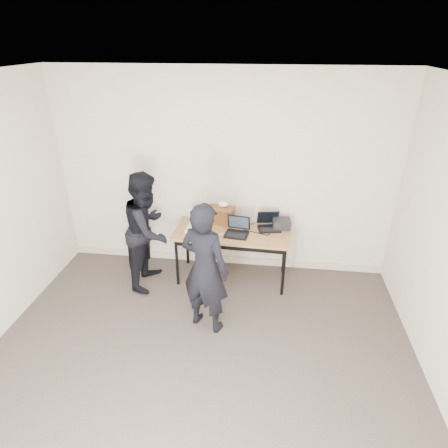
% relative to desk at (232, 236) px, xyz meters
% --- Properties ---
extents(room, '(4.60, 4.60, 2.80)m').
position_rel_desk_xyz_m(room, '(-0.18, -1.84, 0.69)').
color(room, '#3F3630').
rests_on(room, ground).
extents(desk, '(1.52, 0.70, 0.72)m').
position_rel_desk_xyz_m(desk, '(0.00, 0.00, 0.00)').
color(desk, olive).
rests_on(desk, ground).
extents(laptop_beige, '(0.30, 0.29, 0.23)m').
position_rel_desk_xyz_m(laptop_beige, '(-0.46, 0.03, 0.11)').
color(laptop_beige, beige).
rests_on(laptop_beige, desk).
extents(laptop_center, '(0.33, 0.32, 0.23)m').
position_rel_desk_xyz_m(laptop_center, '(0.07, -0.04, 0.11)').
color(laptop_center, black).
rests_on(laptop_center, desk).
extents(laptop_right, '(0.33, 0.32, 0.21)m').
position_rel_desk_xyz_m(laptop_right, '(0.46, 0.17, 0.11)').
color(laptop_right, black).
rests_on(laptop_right, desk).
extents(leather_satchel, '(0.38, 0.22, 0.25)m').
position_rel_desk_xyz_m(leather_satchel, '(-0.18, 0.23, 0.19)').
color(leather_satchel, brown).
rests_on(leather_satchel, desk).
extents(tissue, '(0.14, 0.11, 0.08)m').
position_rel_desk_xyz_m(tissue, '(-0.15, 0.23, 0.34)').
color(tissue, white).
rests_on(tissue, leather_satchel).
extents(equipment_box, '(0.24, 0.21, 0.13)m').
position_rel_desk_xyz_m(equipment_box, '(0.63, 0.19, 0.12)').
color(equipment_box, black).
rests_on(equipment_box, desk).
extents(power_brick, '(0.07, 0.05, 0.03)m').
position_rel_desk_xyz_m(power_brick, '(-0.22, -0.17, 0.07)').
color(power_brick, black).
rests_on(power_brick, desk).
extents(cables, '(1.15, 0.47, 0.01)m').
position_rel_desk_xyz_m(cables, '(0.05, 0.00, 0.06)').
color(cables, silver).
rests_on(cables, desk).
extents(person_typist, '(0.65, 0.54, 1.53)m').
position_rel_desk_xyz_m(person_typist, '(-0.19, -0.96, 0.11)').
color(person_typist, black).
rests_on(person_typist, ground).
extents(person_observer, '(0.64, 0.79, 1.55)m').
position_rel_desk_xyz_m(person_observer, '(-1.06, -0.19, 0.11)').
color(person_observer, black).
rests_on(person_observer, ground).
extents(baseboard, '(4.50, 0.03, 0.10)m').
position_rel_desk_xyz_m(baseboard, '(-0.18, 0.39, -0.61)').
color(baseboard, '#BBB09B').
rests_on(baseboard, ground).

